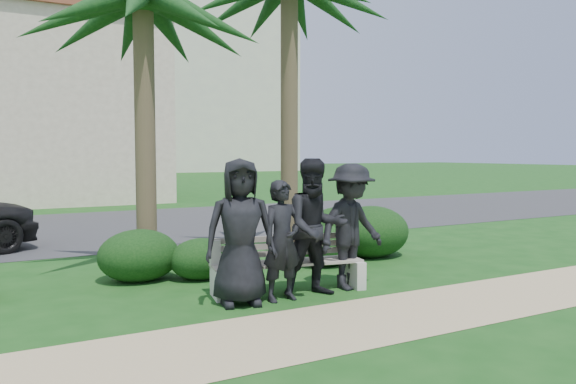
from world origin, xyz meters
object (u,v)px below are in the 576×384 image
park_bench (288,268)px  man_b (282,241)px  man_a (240,232)px  man_d (351,226)px  man_c (316,227)px

park_bench → man_b: size_ratio=1.40×
man_a → man_d: bearing=13.2°
man_c → man_d: (0.64, 0.09, -0.04)m
man_a → man_c: size_ratio=1.00×
man_b → man_c: bearing=-3.4°
park_bench → man_b: man_b is taller
park_bench → man_d: bearing=-7.2°
man_d → man_b: bearing=174.1°
park_bench → man_c: bearing=-47.6°
man_b → man_d: (1.15, 0.10, 0.10)m
man_a → man_b: man_a is taller
man_a → man_c: 1.07m
man_c → man_d: man_c is taller
park_bench → man_a: bearing=-151.3°
man_a → man_d: man_a is taller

